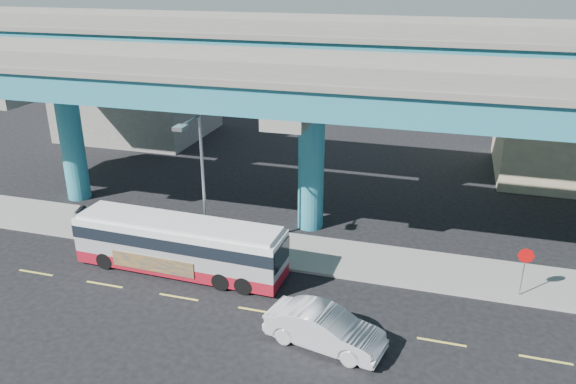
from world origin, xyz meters
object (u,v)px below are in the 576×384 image
(transit_bus, at_px, (180,244))
(street_lamp, at_px, (198,167))
(sedan, at_px, (325,328))
(parked_car, at_px, (111,214))
(stop_sign, at_px, (525,262))

(transit_bus, height_order, street_lamp, street_lamp)
(sedan, height_order, parked_car, sedan)
(transit_bus, height_order, stop_sign, transit_bus)
(parked_car, relative_size, stop_sign, 1.75)
(stop_sign, bearing_deg, parked_car, -162.03)
(sedan, xyz_separation_m, stop_sign, (7.96, 6.03, 1.10))
(transit_bus, bearing_deg, sedan, -22.88)
(sedan, distance_m, street_lamp, 10.39)
(sedan, relative_size, street_lamp, 0.67)
(sedan, bearing_deg, stop_sign, -40.78)
(street_lamp, bearing_deg, stop_sign, 2.68)
(transit_bus, xyz_separation_m, parked_car, (-6.36, 3.59, -0.70))
(transit_bus, xyz_separation_m, stop_sign, (16.33, 2.16, 0.38))
(sedan, height_order, stop_sign, stop_sign)
(transit_bus, bearing_deg, street_lamp, 70.44)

